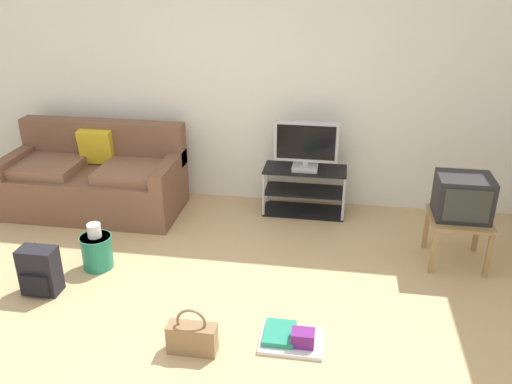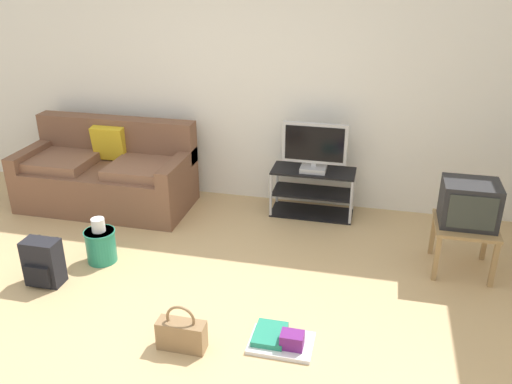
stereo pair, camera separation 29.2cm
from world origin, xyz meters
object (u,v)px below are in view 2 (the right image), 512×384
Objects in this scene: backpack at (43,263)px; handbag at (182,334)px; couch at (108,175)px; floor_tray at (281,340)px; crt_tv at (469,203)px; side_table at (465,232)px; cleaning_bucket at (101,244)px; tv_stand at (313,192)px; flat_tv at (314,148)px.

backpack is 1.48m from handbag.
floor_tray is at bearing -39.47° from couch.
couch is 3.62m from crt_tv.
crt_tv reaches higher than handbag.
handbag is (1.60, -2.05, -0.22)m from couch.
floor_tray is (2.26, -1.86, -0.30)m from couch.
crt_tv is 1.01× the size of floor_tray.
handbag is at bearing 3.63° from backpack.
cleaning_bucket is at bearing -169.17° from side_table.
tv_stand is 2.39m from handbag.
handbag is (-0.59, -2.29, -0.62)m from flat_tv.
backpack is (-3.37, -1.02, -0.17)m from side_table.
couch reaches higher than backpack.
couch is 1.57m from backpack.
crt_tv is (-0.00, 0.02, 0.26)m from side_table.
side_table is at bearing -28.90° from flat_tv.
couch is 4.28× the size of cleaning_bucket.
flat_tv is at bearing 38.84° from cleaning_bucket.
tv_stand is 1.68× the size of side_table.
flat_tv is 1.54× the size of cleaning_bucket.
couch is 2.20m from tv_stand.
side_table is 1.45× the size of handbag.
cleaning_bucket is (-1.10, 0.93, 0.05)m from handbag.
flat_tv reaches higher than handbag.
tv_stand reaches higher than cleaning_bucket.
couch is at bearing -173.14° from tv_stand.
flat_tv is 1.43× the size of crt_tv.
flat_tv reaches higher than floor_tray.
flat_tv is 1.64m from side_table.
flat_tv is at bearing -90.00° from tv_stand.
floor_tray is (1.76, -0.74, -0.13)m from cleaning_bucket.
cleaning_bucket reaches higher than backpack.
crt_tv is (3.58, -0.51, 0.28)m from couch.
tv_stand is at bearing 150.40° from side_table.
tv_stand reaches higher than floor_tray.
handbag is at bearing -40.12° from cleaning_bucket.
cleaning_bucket is at bearing -140.70° from tv_stand.
cleaning_bucket is at bearing 79.88° from backpack.
flat_tv is 1.45× the size of floor_tray.
couch reaches higher than floor_tray.
side_table is 0.26m from crt_tv.
backpack is at bearing -123.59° from cleaning_bucket.
crt_tv is 1.29× the size of handbag.
flat_tv is at bearing 151.10° from side_table.
floor_tray is at bearing -22.78° from cleaning_bucket.
handbag is (-1.98, -1.52, -0.25)m from side_table.
flat_tv is at bearing 6.29° from couch.
flat_tv is at bearing 151.61° from crt_tv.
cleaning_bucket is (0.50, -1.12, -0.16)m from couch.
handbag is 0.69m from floor_tray.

